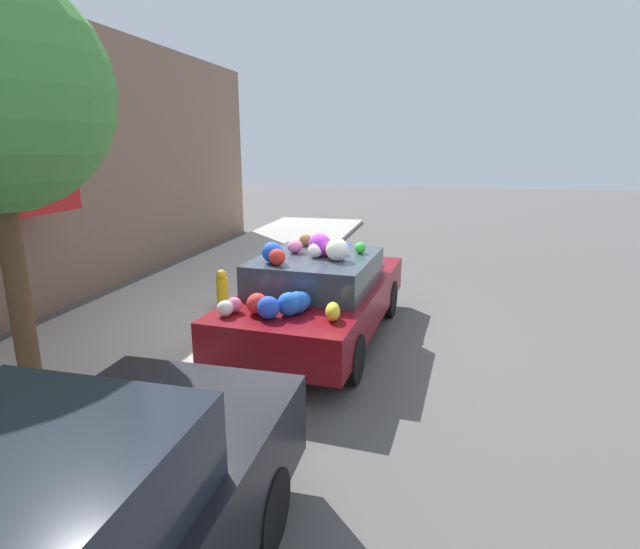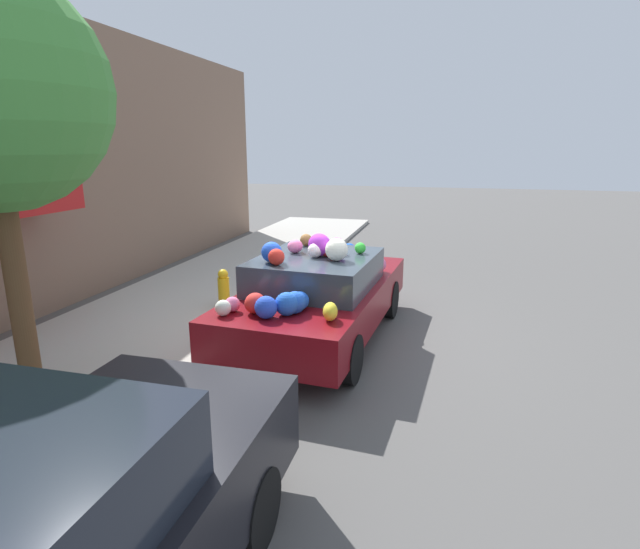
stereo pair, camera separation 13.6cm
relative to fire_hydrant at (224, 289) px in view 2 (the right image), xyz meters
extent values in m
plane|color=#565451|center=(-0.66, -1.78, -0.46)|extent=(60.00, 60.00, 0.00)
cube|color=#B2ADA3|center=(-0.66, 0.92, -0.40)|extent=(24.00, 3.20, 0.12)
cube|color=#846651|center=(-0.66, 3.17, 2.14)|extent=(18.00, 0.30, 5.20)
cylinder|color=brown|center=(-3.42, 0.82, 0.88)|extent=(0.24, 0.24, 2.46)
cylinder|color=gold|center=(0.00, 0.00, -0.07)|extent=(0.20, 0.20, 0.55)
sphere|color=gold|center=(0.00, 0.00, 0.26)|extent=(0.18, 0.18, 0.18)
cube|color=maroon|center=(-0.66, -1.93, 0.14)|extent=(4.37, 2.11, 0.56)
cube|color=#333D47|center=(-0.83, -1.92, 0.65)|extent=(2.02, 1.74, 0.46)
cylinder|color=black|center=(0.71, -1.17, -0.14)|extent=(0.65, 0.22, 0.64)
cylinder|color=black|center=(0.60, -2.86, -0.14)|extent=(0.65, 0.22, 0.64)
cylinder|color=black|center=(-1.93, -1.00, -0.14)|extent=(0.65, 0.22, 0.64)
cylinder|color=black|center=(-2.04, -2.69, -0.14)|extent=(0.65, 0.22, 0.64)
sphere|color=blue|center=(-1.94, -2.00, 0.54)|extent=(0.30, 0.30, 0.24)
ellipsoid|color=red|center=(-0.81, -2.07, 0.98)|extent=(0.29, 0.31, 0.22)
sphere|color=blue|center=(-2.09, -1.98, 0.56)|extent=(0.36, 0.36, 0.28)
sphere|color=purple|center=(-0.62, -2.18, 1.00)|extent=(0.31, 0.31, 0.25)
sphere|color=blue|center=(-1.37, -1.42, 1.02)|extent=(0.30, 0.30, 0.28)
sphere|color=pink|center=(0.24, -2.68, 0.55)|extent=(0.36, 0.36, 0.26)
ellipsoid|color=yellow|center=(-2.23, -2.47, 0.53)|extent=(0.33, 0.23, 0.22)
sphere|color=brown|center=(-0.14, -1.56, 0.97)|extent=(0.25, 0.25, 0.20)
ellipsoid|color=purple|center=(-0.82, -1.96, 1.04)|extent=(0.49, 0.49, 0.33)
ellipsoid|color=blue|center=(0.92, -2.05, 0.58)|extent=(0.37, 0.38, 0.33)
sphere|color=green|center=(-0.49, -2.50, 0.96)|extent=(0.23, 0.23, 0.17)
sphere|color=white|center=(-1.06, -2.27, 1.04)|extent=(0.32, 0.32, 0.32)
sphere|color=pink|center=(-2.24, -1.21, 0.52)|extent=(0.23, 0.23, 0.19)
sphere|color=blue|center=(-2.19, -1.91, 0.57)|extent=(0.35, 0.35, 0.29)
sphere|color=white|center=(-0.94, -1.93, 0.98)|extent=(0.30, 0.30, 0.21)
sphere|color=black|center=(0.87, -1.43, 0.59)|extent=(0.47, 0.47, 0.33)
sphere|color=white|center=(-2.40, -1.16, 0.52)|extent=(0.20, 0.20, 0.20)
sphere|color=pink|center=(0.92, -2.42, 0.54)|extent=(0.32, 0.32, 0.23)
sphere|color=red|center=(-1.52, -1.55, 0.99)|extent=(0.24, 0.24, 0.22)
sphere|color=yellow|center=(0.56, -1.51, 0.51)|extent=(0.23, 0.23, 0.19)
ellipsoid|color=pink|center=(-0.69, -1.55, 0.98)|extent=(0.32, 0.31, 0.20)
sphere|color=blue|center=(-2.36, -1.71, 0.56)|extent=(0.36, 0.36, 0.28)
sphere|color=pink|center=(0.40, -2.20, 0.55)|extent=(0.37, 0.37, 0.26)
ellipsoid|color=red|center=(-2.22, -1.51, 0.55)|extent=(0.30, 0.26, 0.26)
cylinder|color=black|center=(-4.80, -0.95, -0.15)|extent=(0.62, 0.18, 0.61)
cylinder|color=black|center=(-4.80, -2.54, -0.15)|extent=(0.62, 0.18, 0.61)
camera|label=1|loc=(-7.73, -3.66, 2.44)|focal=28.00mm
camera|label=2|loc=(-7.69, -3.80, 2.44)|focal=28.00mm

